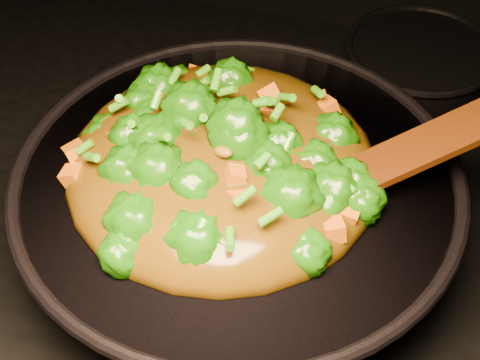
% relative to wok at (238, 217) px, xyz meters
% --- Properties ---
extents(wok, '(0.53, 0.53, 0.13)m').
position_rel_wok_xyz_m(wok, '(0.00, 0.00, 0.00)').
color(wok, black).
rests_on(wok, stovetop).
extents(stir_fry, '(0.39, 0.39, 0.11)m').
position_rel_wok_xyz_m(stir_fry, '(-0.02, 0.00, 0.12)').
color(stir_fry, '#1D6507').
rests_on(stir_fry, wok).
extents(spatula, '(0.28, 0.18, 0.12)m').
position_rel_wok_xyz_m(spatula, '(0.16, 0.02, 0.12)').
color(spatula, '#381B08').
rests_on(spatula, wok).
extents(back_pot, '(0.22, 0.22, 0.11)m').
position_rel_wok_xyz_m(back_pot, '(0.16, 0.31, -0.01)').
color(back_pot, black).
rests_on(back_pot, stovetop).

